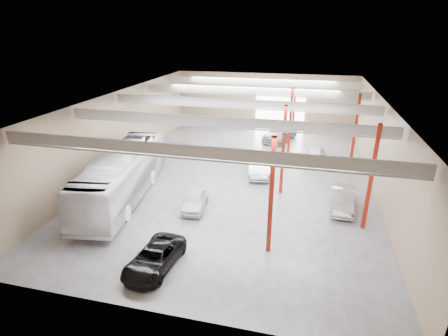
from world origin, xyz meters
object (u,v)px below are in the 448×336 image
at_px(coach_bus, 123,175).
at_px(car_row_b, 259,164).
at_px(car_row_a, 195,200).
at_px(black_sedan, 155,258).
at_px(car_right_near, 342,199).
at_px(car_row_c, 280,133).
at_px(car_right_far, 315,155).

bearing_deg(coach_bus, car_row_b, 28.51).
height_order(car_row_a, car_row_b, car_row_b).
distance_m(black_sedan, car_right_near, 13.98).
relative_size(coach_bus, car_row_c, 2.23).
bearing_deg(car_row_a, car_row_c, 69.13).
bearing_deg(car_right_near, black_sedan, -133.74).
bearing_deg(car_right_near, car_right_far, 105.08).
xyz_separation_m(car_row_a, car_right_far, (8.42, 11.82, 0.02)).
xyz_separation_m(black_sedan, car_row_b, (3.56, 14.50, 0.23)).
height_order(car_row_b, car_row_c, same).
xyz_separation_m(coach_bus, car_row_b, (9.35, 7.08, -0.98)).
xyz_separation_m(car_row_b, car_right_near, (6.74, -5.05, -0.13)).
xyz_separation_m(black_sedan, car_row_a, (0.00, 7.00, 0.04)).
height_order(black_sedan, car_right_near, car_right_near).
relative_size(coach_bus, car_right_near, 2.98).
distance_m(coach_bus, car_right_near, 16.26).
height_order(car_row_b, car_right_near, car_row_b).
distance_m(black_sedan, car_right_far, 20.61).
relative_size(car_right_near, car_right_far, 1.11).
distance_m(car_row_c, car_right_near, 16.59).
relative_size(car_row_a, car_row_b, 0.75).
bearing_deg(car_row_a, black_sedan, -96.83).
bearing_deg(coach_bus, black_sedan, -60.60).
height_order(car_row_b, car_right_far, car_row_b).
bearing_deg(car_row_a, car_right_far, 47.70).
height_order(coach_bus, black_sedan, coach_bus).
xyz_separation_m(car_row_a, car_row_b, (3.56, 7.50, 0.20)).
height_order(car_row_c, car_right_near, car_row_c).
height_order(black_sedan, car_row_c, car_row_c).
distance_m(car_row_c, car_right_far, 7.32).
bearing_deg(car_row_c, car_row_a, -84.36).
distance_m(car_row_a, car_row_b, 8.30).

